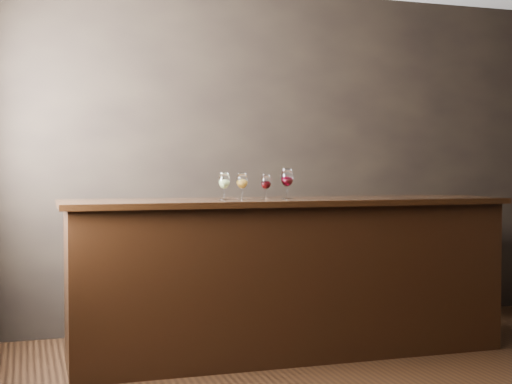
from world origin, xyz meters
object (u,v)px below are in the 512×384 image
object	(u,v)px
bar_counter	(289,280)
glass_amber	(242,181)
glass_red_b	(287,178)
glass_white	(224,181)
glass_red_a	(266,182)
back_bar_shelf	(324,274)

from	to	relation	value
bar_counter	glass_amber	distance (m)	0.77
bar_counter	glass_red_b	world-z (taller)	glass_red_b
glass_red_b	glass_amber	bearing A→B (deg)	177.10
glass_amber	glass_white	bearing A→B (deg)	-176.12
glass_amber	glass_red_a	xyz separation A→B (m)	(0.18, 0.00, -0.01)
glass_white	back_bar_shelf	bearing A→B (deg)	34.91
bar_counter	back_bar_shelf	xyz separation A→B (m)	(0.60, 0.77, -0.10)
bar_counter	back_bar_shelf	distance (m)	0.98
back_bar_shelf	glass_red_b	size ratio (longest dim) A/B	11.32
bar_counter	glass_red_a	world-z (taller)	glass_red_a
back_bar_shelf	glass_red_b	world-z (taller)	glass_red_b
glass_red_a	bar_counter	bearing A→B (deg)	-14.13
glass_red_a	glass_red_b	bearing A→B (deg)	-7.96
glass_red_a	glass_white	bearing A→B (deg)	-177.53
back_bar_shelf	glass_amber	world-z (taller)	glass_amber
glass_white	glass_red_a	world-z (taller)	glass_white
glass_white	glass_red_a	xyz separation A→B (m)	(0.31, 0.01, -0.01)
glass_red_b	glass_red_a	bearing A→B (deg)	172.04
bar_counter	glass_amber	bearing A→B (deg)	174.74
bar_counter	glass_white	world-z (taller)	glass_white
bar_counter	glass_red_b	distance (m)	0.71
glass_amber	glass_red_b	xyz separation A→B (m)	(0.33, -0.02, 0.02)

